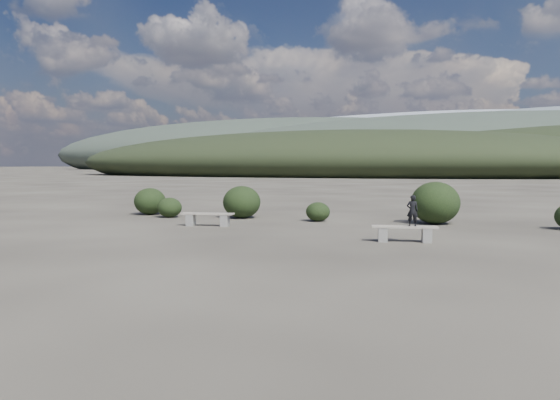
% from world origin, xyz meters
% --- Properties ---
extents(ground, '(1200.00, 1200.00, 0.00)m').
position_xyz_m(ground, '(0.00, 0.00, 0.00)').
color(ground, '#312D26').
rests_on(ground, ground).
extents(bench_left, '(1.84, 0.77, 0.45)m').
position_xyz_m(bench_left, '(-2.94, 5.56, 0.27)').
color(bench_left, '#65625E').
rests_on(bench_left, ground).
extents(bench_right, '(1.79, 0.78, 0.44)m').
position_xyz_m(bench_right, '(3.94, 4.13, 0.27)').
color(bench_right, '#65625E').
rests_on(bench_right, ground).
extents(seated_person, '(0.35, 0.28, 0.84)m').
position_xyz_m(seated_person, '(4.13, 4.18, 0.86)').
color(seated_person, black).
rests_on(seated_person, bench_right).
extents(shrub_a, '(0.97, 0.97, 0.79)m').
position_xyz_m(shrub_a, '(-5.88, 7.73, 0.40)').
color(shrub_a, black).
rests_on(shrub_a, ground).
extents(shrub_b, '(1.48, 1.48, 1.27)m').
position_xyz_m(shrub_b, '(-3.07, 8.52, 0.63)').
color(shrub_b, black).
rests_on(shrub_b, ground).
extents(shrub_c, '(0.89, 0.89, 0.72)m').
position_xyz_m(shrub_c, '(0.08, 8.46, 0.36)').
color(shrub_c, black).
rests_on(shrub_c, ground).
extents(shrub_d, '(1.72, 1.72, 1.50)m').
position_xyz_m(shrub_d, '(4.21, 9.17, 0.75)').
color(shrub_d, black).
rests_on(shrub_d, ground).
extents(shrub_f, '(1.32, 1.32, 1.12)m').
position_xyz_m(shrub_f, '(-7.33, 8.47, 0.56)').
color(shrub_f, black).
rests_on(shrub_f, ground).
extents(mountain_ridges, '(500.00, 400.00, 56.00)m').
position_xyz_m(mountain_ridges, '(-7.48, 339.06, 10.84)').
color(mountain_ridges, black).
rests_on(mountain_ridges, ground).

